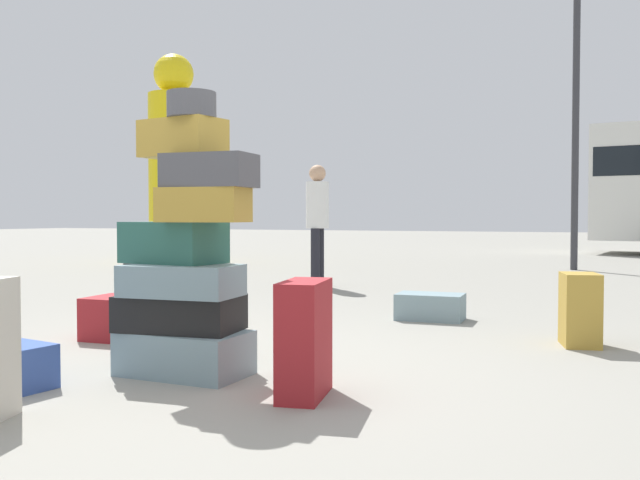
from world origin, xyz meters
The scene contains 10 objects.
ground_plane centered at (0.00, 0.00, 0.00)m, with size 80.00×80.00×0.00m, color gray.
suitcase_tower centered at (-0.17, -0.01, 0.65)m, with size 0.90×0.53×1.64m.
suitcase_brown_foreground_near centered at (-1.16, 1.66, 0.09)m, with size 0.53×0.36×0.18m, color olive.
suitcase_tan_upright_blue centered at (1.89, 1.87, 0.26)m, with size 0.24×0.33×0.52m, color #B28C33.
suitcase_slate_white_trunk centered at (0.59, 2.67, 0.12)m, with size 0.59×0.36×0.23m, color gray.
suitcase_maroon_foreground_far centered at (0.68, -0.19, 0.30)m, with size 0.20×0.43×0.60m, color maroon.
suitcase_maroon_left_side centered at (-1.24, 0.77, 0.16)m, with size 0.57×0.41×0.32m, color maroon.
person_bearded_onlooker centered at (-1.51, 4.92, 0.95)m, with size 0.30×0.34×1.60m.
yellow_dummy_statue centered at (-5.91, 7.89, 1.82)m, with size 1.39×1.39×4.09m.
lamp_post centered at (1.39, 9.36, 3.98)m, with size 0.36×0.36×6.10m.
Camera 1 is at (2.16, -3.36, 0.92)m, focal length 38.74 mm.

